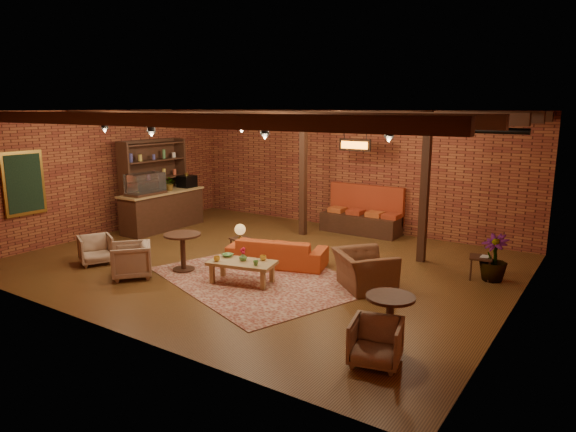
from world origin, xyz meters
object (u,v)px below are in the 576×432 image
Objects in this scene: sofa at (277,252)px; plant_tall at (498,211)px; armchair_right at (364,264)px; armchair_far at (376,340)px; round_table_left at (183,246)px; round_table_right at (390,314)px; armchair_a at (96,248)px; side_table_book at (481,258)px; armchair_b at (131,259)px; coffee_table at (242,264)px; side_table_lamp at (240,232)px.

plant_tall is (3.99, 1.51, 1.07)m from sofa.
armchair_right reaches higher than armchair_far.
round_table_right is (4.87, -0.95, -0.00)m from round_table_left.
round_table_left is 1.16× the size of armchair_a.
round_table_right is 3.93m from plant_tall.
plant_tall is at bearing 9.41° from side_table_book.
armchair_far reaches higher than side_table_book.
armchair_a reaches higher than sofa.
armchair_b is 1.14× the size of armchair_far.
armchair_b is 5.42m from round_table_right.
sofa is 4.16m from round_table_right.
round_table_right reaches higher than coffee_table.
side_table_lamp reaches higher than coffee_table.
armchair_far reaches higher than sofa.
side_table_lamp is 3.09m from armchair_a.
round_table_right reaches higher than armchair_far.
armchair_b reaches higher than sofa.
plant_tall reaches higher than coffee_table.
sofa is 2.66× the size of side_table_lamp.
armchair_b reaches higher than armchair_a.
side_table_book is (7.07, 3.50, 0.09)m from armchair_a.
round_table_left is at bearing -106.85° from side_table_lamp.
side_table_book is at bearing 73.68° from armchair_b.
plant_tall is at bearing -37.12° from armchair_a.
coffee_table is 0.50× the size of plant_tall.
round_table_right reaches higher than round_table_left.
plant_tall reaches higher than armchair_far.
side_table_lamp is 1.03× the size of armchair_b.
round_table_right is at bearing 77.95° from armchair_far.
armchair_a is at bearing 59.24° from armchair_right.
side_table_lamp is at bearing -17.59° from sofa.
side_table_lamp is (-1.00, 0.01, 0.29)m from sofa.
plant_tall is (0.23, 0.04, 0.95)m from side_table_book.
round_table_left is at bearing -152.20° from plant_tall.
armchair_far is at bearing -23.52° from coffee_table.
coffee_table is 1.68m from side_table_lamp.
armchair_right reaches higher than armchair_a.
round_table_right reaches higher than sofa.
plant_tall reaches higher than round_table_left.
round_table_right reaches higher than armchair_b.
armchair_far is at bearing -96.93° from plant_tall.
sofa is at bearing -159.24° from plant_tall.
round_table_right is at bearing -16.60° from coffee_table.
round_table_left is 5.09m from armchair_far.
sofa is 1.04m from side_table_lamp.
armchair_right is at bearing -45.00° from armchair_a.
coffee_table is 1.48m from round_table_left.
side_table_book is at bearing -92.05° from armchair_right.
plant_tall is at bearing 27.80° from round_table_left.
round_table_right is (3.40, -1.01, 0.14)m from coffee_table.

